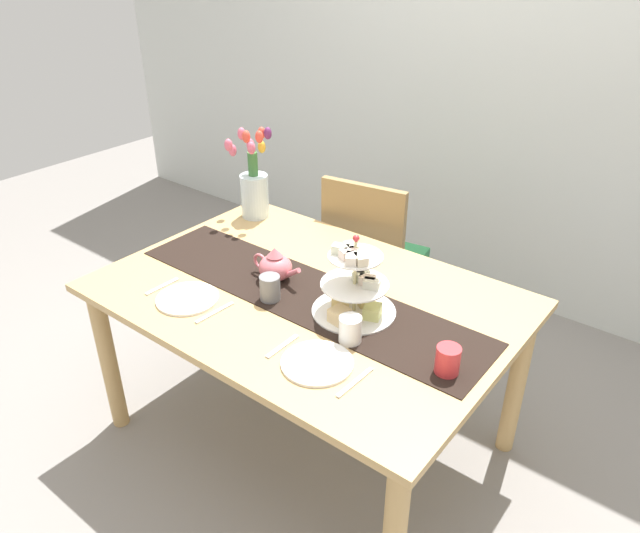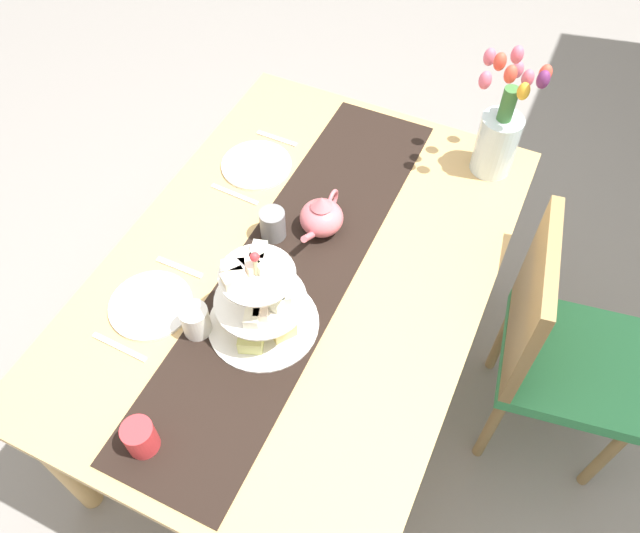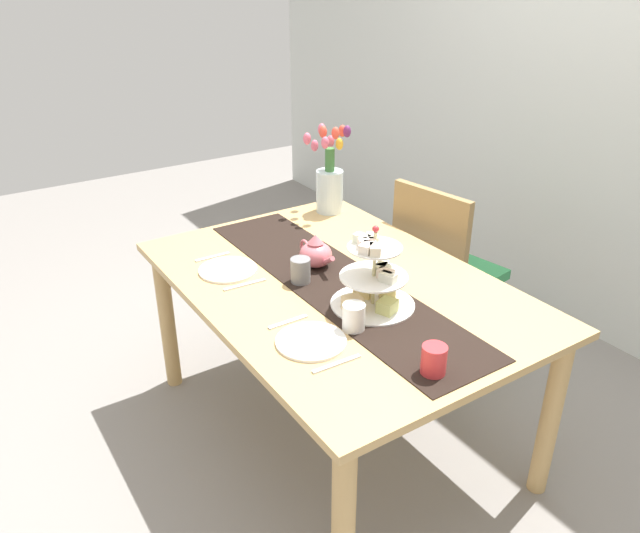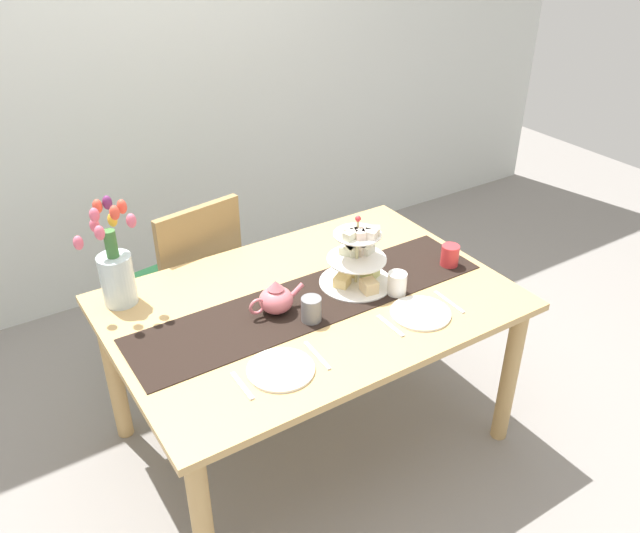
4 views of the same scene
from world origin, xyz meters
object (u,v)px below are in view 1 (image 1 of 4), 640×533
object	(u,v)px
fork_right	(282,346)
mug_grey	(270,288)
knife_left	(215,313)
fork_left	(162,286)
dinner_plate_right	(317,363)
teapot	(275,266)
chair_left	(371,253)
knife_right	(355,382)
mug_white_text	(350,330)
dining_table	(307,313)
tulip_vase	(254,185)
tiered_cake_stand	(355,289)
mug_orange	(448,360)
dinner_plate_left	(187,299)

from	to	relation	value
fork_right	mug_grey	distance (m)	0.30
knife_left	fork_left	bearing A→B (deg)	180.00
fork_left	knife_left	xyz separation A→B (m)	(0.29, 0.00, 0.00)
dinner_plate_right	teapot	bearing A→B (deg)	145.54
fork_left	chair_left	bearing A→B (deg)	76.60
teapot	fork_right	distance (m)	0.44
knife_left	knife_right	world-z (taller)	same
fork_left	knife_left	bearing A→B (deg)	0.00
mug_white_text	fork_right	bearing A→B (deg)	-134.37
teapot	fork_left	distance (m)	0.44
dining_table	dinner_plate_right	size ratio (longest dim) A/B	6.68
tulip_vase	fork_right	world-z (taller)	tulip_vase
teapot	dining_table	bearing A→B (deg)	0.00
dinner_plate_right	tulip_vase	bearing A→B (deg)	143.05
chair_left	knife_right	world-z (taller)	chair_left
teapot	fork_right	xyz separation A→B (m)	(0.31, -0.31, -0.06)
tiered_cake_stand	mug_orange	bearing A→B (deg)	-12.92
fork_right	tulip_vase	bearing A→B (deg)	138.27
mug_orange	tulip_vase	bearing A→B (deg)	159.08
fork_left	knife_right	xyz separation A→B (m)	(0.90, 0.00, 0.00)
tiered_cake_stand	dinner_plate_right	xyz separation A→B (m)	(0.08, -0.31, -0.09)
dining_table	dinner_plate_right	world-z (taller)	dinner_plate_right
chair_left	mug_grey	xyz separation A→B (m)	(0.13, -0.88, 0.27)
dining_table	knife_right	xyz separation A→B (m)	(0.44, -0.31, 0.10)
fork_right	mug_grey	xyz separation A→B (m)	(-0.22, 0.19, 0.05)
dining_table	knife_right	world-z (taller)	knife_right
tiered_cake_stand	teapot	size ratio (longest dim) A/B	1.28
mug_white_text	knife_left	bearing A→B (deg)	-161.43
mug_orange	mug_grey	bearing A→B (deg)	-178.05
tulip_vase	knife_right	xyz separation A→B (m)	(1.07, -0.70, -0.15)
chair_left	fork_right	xyz separation A→B (m)	(0.36, -1.07, 0.22)
knife_left	dinner_plate_right	xyz separation A→B (m)	(0.46, 0.00, 0.00)
tulip_vase	mug_grey	xyz separation A→B (m)	(0.56, -0.51, -0.10)
tiered_cake_stand	tulip_vase	distance (m)	0.94
teapot	fork_right	world-z (taller)	teapot
chair_left	mug_orange	size ratio (longest dim) A/B	9.58
teapot	mug_orange	size ratio (longest dim) A/B	2.51
knife_right	mug_orange	world-z (taller)	mug_orange
fork_right	knife_left	bearing A→B (deg)	180.00
dining_table	teapot	xyz separation A→B (m)	(-0.15, 0.00, 0.15)
teapot	knife_right	xyz separation A→B (m)	(0.60, -0.31, -0.06)
teapot	tiered_cake_stand	bearing A→B (deg)	-0.24
knife_left	fork_right	xyz separation A→B (m)	(0.32, 0.00, 0.00)
chair_left	tiered_cake_stand	bearing A→B (deg)	-60.72
dinner_plate_left	dinner_plate_right	xyz separation A→B (m)	(0.61, 0.00, 0.00)
chair_left	tiered_cake_stand	size ratio (longest dim) A/B	2.99
tulip_vase	mug_orange	world-z (taller)	tulip_vase
dining_table	fork_left	world-z (taller)	fork_left
dining_table	knife_right	size ratio (longest dim) A/B	9.04
knife_left	mug_grey	size ratio (longest dim) A/B	1.79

